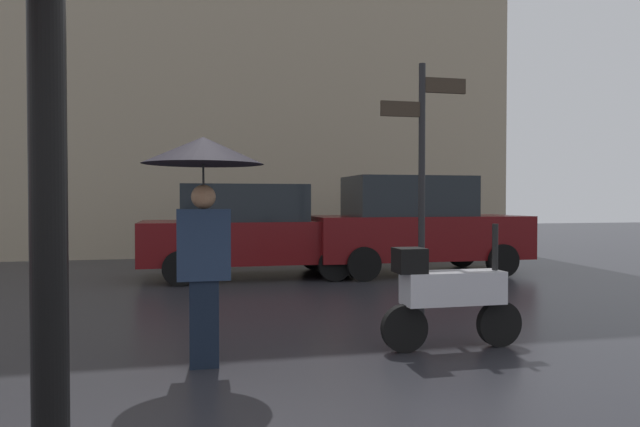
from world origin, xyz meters
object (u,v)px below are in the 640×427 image
at_px(parked_car_right, 251,230).
at_px(parked_scooter, 448,293).
at_px(parked_car_left, 414,225).
at_px(street_signpost, 422,166).
at_px(pedestrian_with_umbrella, 203,182).

bearing_deg(parked_car_right, parked_scooter, 109.19).
xyz_separation_m(parked_car_left, parked_car_right, (-3.26, 0.18, -0.08)).
xyz_separation_m(parked_car_left, street_signpost, (-1.67, -4.32, 0.90)).
relative_size(parked_car_left, parked_car_right, 1.02).
xyz_separation_m(pedestrian_with_umbrella, parked_car_right, (1.03, 5.82, -0.74)).
height_order(parked_car_right, street_signpost, street_signpost).
height_order(pedestrian_with_umbrella, parked_scooter, pedestrian_with_umbrella).
distance_m(pedestrian_with_umbrella, parked_scooter, 2.59).
distance_m(pedestrian_with_umbrella, street_signpost, 2.94).
relative_size(pedestrian_with_umbrella, parked_car_right, 0.48).
xyz_separation_m(parked_scooter, parked_car_right, (-1.33, 5.76, 0.34)).
relative_size(parked_car_right, street_signpost, 1.35).
bearing_deg(street_signpost, parked_scooter, -101.38).
bearing_deg(parked_car_left, parked_scooter, 63.17).
xyz_separation_m(pedestrian_with_umbrella, parked_car_left, (4.29, 5.64, -0.66)).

